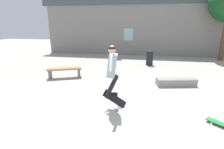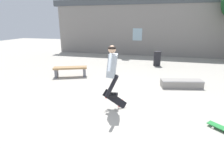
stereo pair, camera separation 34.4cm
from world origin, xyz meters
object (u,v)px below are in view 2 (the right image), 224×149
object	(u,v)px
trash_bin	(157,58)
skater	(112,67)
park_bench	(70,70)
skate_ledge	(181,84)
skateboard_flipping	(115,99)

from	to	relation	value
trash_bin	skater	xyz separation A→B (m)	(-1.22, -5.86, 0.82)
park_bench	skater	xyz separation A→B (m)	(2.67, -2.61, 0.93)
skate_ledge	skateboard_flipping	xyz separation A→B (m)	(-2.13, -2.34, 0.14)
trash_bin	skateboard_flipping	size ratio (longest dim) A/B	1.25
skate_ledge	skater	size ratio (longest dim) A/B	1.11
park_bench	trash_bin	xyz separation A→B (m)	(3.89, 3.25, 0.11)
skate_ledge	trash_bin	distance (m)	3.59
skate_ledge	skater	world-z (taller)	skater
trash_bin	skater	world-z (taller)	skater
skateboard_flipping	trash_bin	bearing A→B (deg)	58.88
park_bench	skater	size ratio (longest dim) A/B	1.07
skate_ledge	trash_bin	size ratio (longest dim) A/B	1.92
skater	skateboard_flipping	distance (m)	0.99
skateboard_flipping	skate_ledge	bearing A→B (deg)	27.91
trash_bin	skater	distance (m)	6.04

